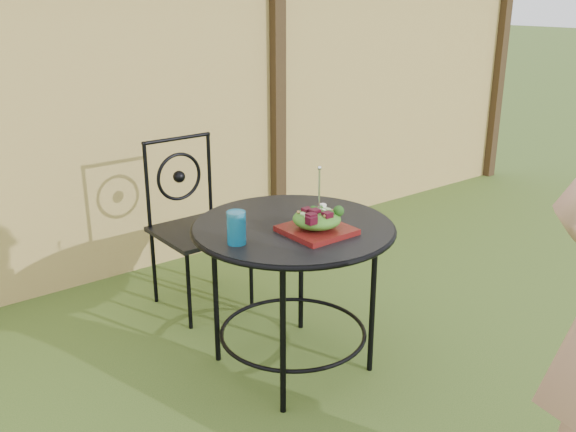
{
  "coord_description": "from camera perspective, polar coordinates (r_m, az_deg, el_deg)",
  "views": [
    {
      "loc": [
        -1.42,
        -1.44,
        1.72
      ],
      "look_at": [
        0.28,
        0.72,
        0.75
      ],
      "focal_mm": 40.0,
      "sensor_mm": 36.0,
      "label": 1
    }
  ],
  "objects": [
    {
      "name": "patio_table",
      "position": [
        2.93,
        0.46,
        -3.33
      ],
      "size": [
        0.92,
        0.92,
        0.72
      ],
      "color": "black",
      "rests_on": "ground"
    },
    {
      "name": "fork",
      "position": [
        2.73,
        2.78,
        2.36
      ],
      "size": [
        0.01,
        0.01,
        0.18
      ],
      "primitive_type": "cylinder",
      "color": "silver",
      "rests_on": "salad"
    },
    {
      "name": "fence",
      "position": [
        3.98,
        -16.6,
        7.44
      ],
      "size": [
        8.0,
        0.12,
        1.9
      ],
      "color": "#E2C76F",
      "rests_on": "ground"
    },
    {
      "name": "salad_plate",
      "position": [
        2.78,
        2.57,
        -1.27
      ],
      "size": [
        0.27,
        0.27,
        0.02
      ],
      "primitive_type": "cube",
      "color": "#421109",
      "rests_on": "patio_table"
    },
    {
      "name": "patio_chair",
      "position": [
        3.63,
        -8.3,
        -0.34
      ],
      "size": [
        0.46,
        0.46,
        0.95
      ],
      "color": "black",
      "rests_on": "ground"
    },
    {
      "name": "drinking_glass",
      "position": [
        2.65,
        -4.61,
        -1.04
      ],
      "size": [
        0.08,
        0.08,
        0.14
      ],
      "primitive_type": "cylinder",
      "color": "#0C6592",
      "rests_on": "patio_table"
    },
    {
      "name": "salad",
      "position": [
        2.76,
        2.58,
        -0.26
      ],
      "size": [
        0.21,
        0.21,
        0.08
      ],
      "primitive_type": "ellipsoid",
      "color": "#235614",
      "rests_on": "salad_plate"
    }
  ]
}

